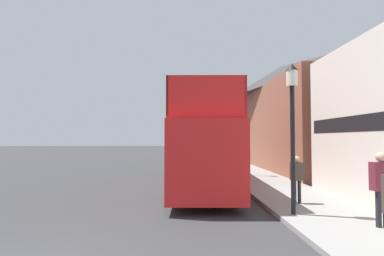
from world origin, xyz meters
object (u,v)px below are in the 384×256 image
at_px(pedestrian_third, 297,175).
at_px(lamp_post_nearest, 292,109).
at_px(lamp_post_second, 237,119).
at_px(parked_car_ahead_of_bus, 203,160).
at_px(lamp_post_third, 217,127).
at_px(pedestrian_second, 381,182).
at_px(tour_bus, 202,147).

distance_m(pedestrian_third, lamp_post_nearest, 2.61).
height_order(lamp_post_nearest, lamp_post_second, lamp_post_second).
distance_m(parked_car_ahead_of_bus, lamp_post_second, 5.94).
relative_size(lamp_post_nearest, lamp_post_third, 0.94).
relative_size(pedestrian_third, lamp_post_second, 0.32).
distance_m(pedestrian_second, lamp_post_second, 10.85).
distance_m(tour_bus, lamp_post_third, 12.91).
bearing_deg(tour_bus, pedestrian_third, -53.44).
bearing_deg(lamp_post_nearest, pedestrian_second, -38.45).
bearing_deg(pedestrian_third, lamp_post_nearest, -114.97).
height_order(pedestrian_third, lamp_post_third, lamp_post_third).
bearing_deg(pedestrian_third, lamp_post_third, 92.15).
xyz_separation_m(pedestrian_third, lamp_post_nearest, (-0.67, -1.43, 2.08)).
relative_size(parked_car_ahead_of_bus, pedestrian_second, 2.55).
height_order(pedestrian_second, lamp_post_second, lamp_post_second).
xyz_separation_m(pedestrian_second, lamp_post_second, (-1.59, 10.49, 2.25)).
height_order(pedestrian_second, lamp_post_nearest, lamp_post_nearest).
distance_m(pedestrian_third, lamp_post_third, 17.05).
relative_size(tour_bus, lamp_post_third, 2.34).
bearing_deg(lamp_post_second, pedestrian_third, -85.77).
bearing_deg(lamp_post_third, parked_car_ahead_of_bus, -110.74).
relative_size(tour_bus, pedestrian_third, 6.92).
relative_size(pedestrian_second, lamp_post_second, 0.37).
height_order(parked_car_ahead_of_bus, lamp_post_third, lamp_post_third).
bearing_deg(lamp_post_second, lamp_post_third, 90.40).
relative_size(lamp_post_nearest, lamp_post_second, 0.89).
bearing_deg(pedestrian_third, pedestrian_second, -69.86).
height_order(tour_bus, parked_car_ahead_of_bus, tour_bus).
height_order(tour_bus, lamp_post_second, lamp_post_second).
xyz_separation_m(tour_bus, lamp_post_second, (2.31, 3.47, 1.60)).
xyz_separation_m(tour_bus, pedestrian_third, (2.88, -4.25, -0.80)).
height_order(pedestrian_third, lamp_post_nearest, lamp_post_nearest).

